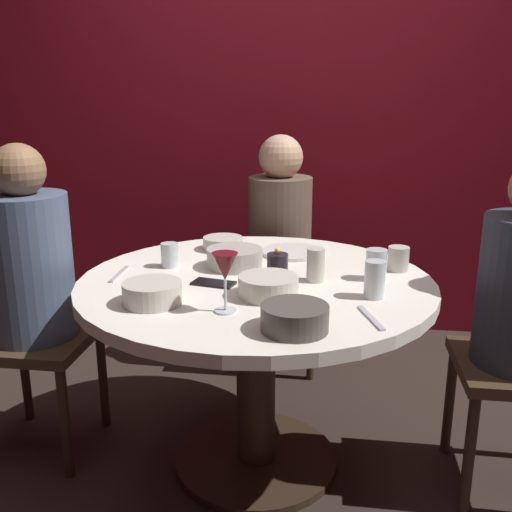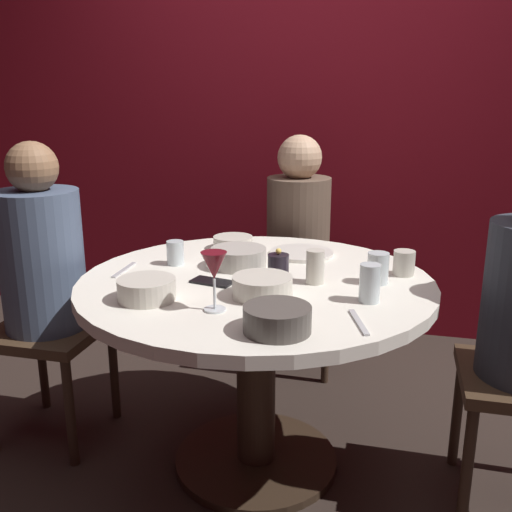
% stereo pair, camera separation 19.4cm
% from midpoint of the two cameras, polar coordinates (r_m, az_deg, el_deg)
% --- Properties ---
extents(ground_plane, '(8.00, 8.00, 0.00)m').
position_cam_midpoint_polar(ground_plane, '(2.29, 2.57, -19.78)').
color(ground_plane, '#2D231E').
extents(back_wall, '(6.00, 0.10, 2.60)m').
position_cam_midpoint_polar(back_wall, '(3.29, 7.93, 15.06)').
color(back_wall, maroon).
rests_on(back_wall, ground).
extents(dining_table, '(1.21, 1.21, 0.72)m').
position_cam_midpoint_polar(dining_table, '(2.02, 2.77, -6.84)').
color(dining_table, silver).
rests_on(dining_table, ground).
extents(seated_diner_left, '(0.40, 0.40, 1.17)m').
position_cam_midpoint_polar(seated_diner_left, '(2.26, -18.17, -0.71)').
color(seated_diner_left, '#3F2D1E').
rests_on(seated_diner_left, ground).
extents(seated_diner_back, '(0.40, 0.40, 1.15)m').
position_cam_midpoint_polar(seated_diner_back, '(2.78, 6.21, 2.88)').
color(seated_diner_back, '#3F2D1E').
rests_on(seated_diner_back, ground).
extents(candle_holder, '(0.07, 0.07, 0.10)m').
position_cam_midpoint_polar(candle_holder, '(1.98, 5.04, -0.97)').
color(candle_holder, black).
rests_on(candle_holder, dining_table).
extents(wine_glass, '(0.08, 0.08, 0.18)m').
position_cam_midpoint_polar(wine_glass, '(1.64, -0.81, -1.27)').
color(wine_glass, silver).
rests_on(wine_glass, dining_table).
extents(dinner_plate, '(0.25, 0.25, 0.01)m').
position_cam_midpoint_polar(dinner_plate, '(2.26, 6.98, 0.26)').
color(dinner_plate, silver).
rests_on(dinner_plate, dining_table).
extents(cell_phone, '(0.15, 0.10, 0.01)m').
position_cam_midpoint_polar(cell_phone, '(1.91, -1.48, -2.61)').
color(cell_phone, black).
rests_on(cell_phone, dining_table).
extents(bowl_serving_large, '(0.16, 0.16, 0.05)m').
position_cam_midpoint_polar(bowl_serving_large, '(2.33, 0.08, 1.31)').
color(bowl_serving_large, beige).
rests_on(bowl_serving_large, dining_table).
extents(bowl_salad_center, '(0.18, 0.18, 0.07)m').
position_cam_midpoint_polar(bowl_salad_center, '(1.77, -7.72, -3.34)').
color(bowl_salad_center, beige).
rests_on(bowl_salad_center, dining_table).
extents(bowl_small_white, '(0.19, 0.19, 0.07)m').
position_cam_midpoint_polar(bowl_small_white, '(1.78, 3.75, -3.09)').
color(bowl_small_white, beige).
rests_on(bowl_small_white, dining_table).
extents(bowl_sauce_side, '(0.18, 0.18, 0.07)m').
position_cam_midpoint_polar(bowl_sauce_side, '(1.53, 5.77, -6.29)').
color(bowl_sauce_side, '#4C4742').
rests_on(bowl_sauce_side, dining_table).
extents(bowl_rice_portion, '(0.20, 0.20, 0.07)m').
position_cam_midpoint_polar(bowl_rice_portion, '(2.08, 0.92, -0.17)').
color(bowl_rice_portion, '#B2ADA3').
rests_on(bowl_rice_portion, dining_table).
extents(cup_near_candle, '(0.06, 0.06, 0.12)m').
position_cam_midpoint_polar(cup_near_candle, '(1.78, 14.29, -2.68)').
color(cup_near_candle, silver).
rests_on(cup_near_candle, dining_table).
extents(cup_by_left_diner, '(0.07, 0.07, 0.10)m').
position_cam_midpoint_polar(cup_by_left_diner, '(1.96, 14.77, -1.21)').
color(cup_by_left_diner, silver).
rests_on(cup_by_left_diner, dining_table).
extents(cup_by_right_diner, '(0.06, 0.06, 0.11)m').
position_cam_midpoint_polar(cup_by_right_diner, '(1.92, 8.78, -1.06)').
color(cup_by_right_diner, beige).
rests_on(cup_by_right_diner, dining_table).
extents(cup_center_front, '(0.07, 0.07, 0.09)m').
position_cam_midpoint_polar(cup_center_front, '(2.08, 17.06, -0.70)').
color(cup_center_front, beige).
rests_on(cup_center_front, dining_table).
extents(cup_far_edge, '(0.06, 0.06, 0.09)m').
position_cam_midpoint_polar(cup_far_edge, '(2.12, -5.42, 0.28)').
color(cup_far_edge, silver).
rests_on(cup_far_edge, dining_table).
extents(fork_near_plate, '(0.07, 0.18, 0.01)m').
position_cam_midpoint_polar(fork_near_plate, '(1.63, 13.54, -6.45)').
color(fork_near_plate, '#B7B7BC').
rests_on(fork_near_plate, dining_table).
extents(knife_near_plate, '(0.02, 0.18, 0.01)m').
position_cam_midpoint_polar(knife_near_plate, '(2.08, -10.35, -1.41)').
color(knife_near_plate, '#B7B7BC').
rests_on(knife_near_plate, dining_table).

